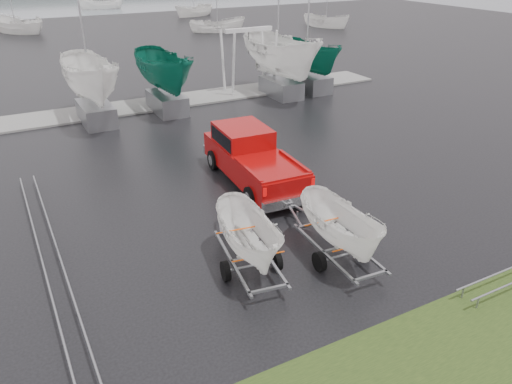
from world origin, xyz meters
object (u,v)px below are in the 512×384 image
object	(u,v)px
pickup_truck	(250,155)
boat_hoist	(249,51)
trailer_hitched	(343,193)
trailer_parked	(249,201)

from	to	relation	value
pickup_truck	boat_hoist	bearing A→B (deg)	66.25
trailer_hitched	boat_hoist	world-z (taller)	trailer_hitched
pickup_truck	trailer_parked	size ratio (longest dim) A/B	1.48
trailer_hitched	boat_hoist	distance (m)	20.33
trailer_hitched	trailer_parked	xyz separation A→B (m)	(-2.66, 0.82, 0.00)
trailer_parked	boat_hoist	bearing A→B (deg)	71.08
trailer_hitched	trailer_parked	distance (m)	2.79
pickup_truck	boat_hoist	distance (m)	14.16
trailer_hitched	boat_hoist	xyz separation A→B (m)	(6.84, 19.14, 0.33)
pickup_truck	trailer_hitched	distance (m)	6.76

